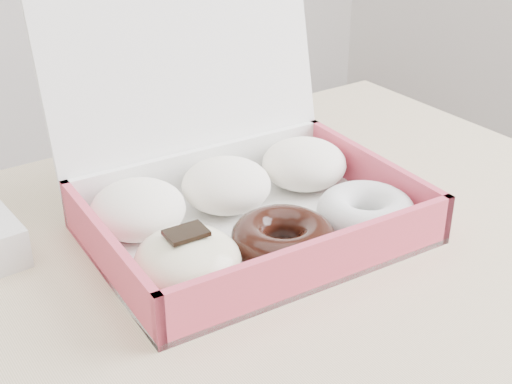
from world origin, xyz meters
TOP-DOWN VIEW (x-y plane):
  - donut_box at (0.16, 0.11)m, footprint 0.35×0.31m

SIDE VIEW (x-z plane):
  - donut_box at x=0.16m, z-range 0.67..0.91m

